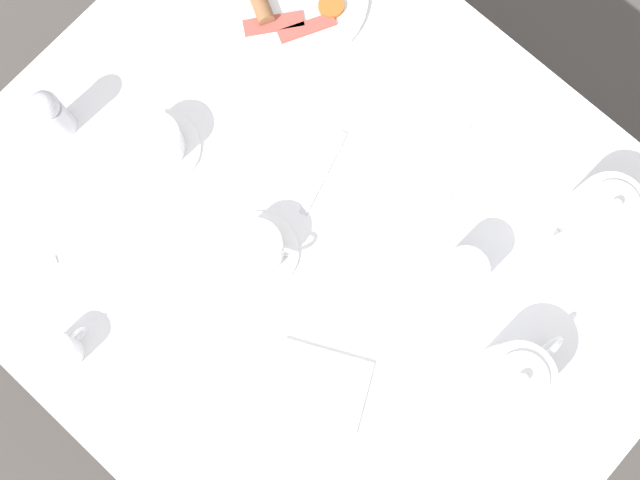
# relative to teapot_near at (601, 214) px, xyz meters

# --- Properties ---
(ground_plane) EXTENTS (8.00, 8.00, 0.00)m
(ground_plane) POSITION_rel_teapot_near_xyz_m (-0.34, 0.31, -0.78)
(ground_plane) COLOR #4C4742
(table) EXTENTS (1.01, 1.19, 0.73)m
(table) POSITION_rel_teapot_near_xyz_m (-0.34, 0.31, -0.11)
(table) COLOR white
(table) RESTS_ON ground_plane
(teapot_near) EXTENTS (0.20, 0.11, 0.13)m
(teapot_near) POSITION_rel_teapot_near_xyz_m (0.00, 0.00, 0.00)
(teapot_near) COLOR white
(teapot_near) RESTS_ON table
(teapot_far) EXTENTS (0.20, 0.11, 0.13)m
(teapot_far) POSITION_rel_teapot_near_xyz_m (-0.30, -0.06, 0.00)
(teapot_far) COLOR white
(teapot_far) RESTS_ON table
(teacup_with_saucer_left) EXTENTS (0.14, 0.14, 0.07)m
(teacup_with_saucer_left) POSITION_rel_teapot_near_xyz_m (-0.40, 0.63, -0.02)
(teacup_with_saucer_left) COLOR white
(teacup_with_saucer_left) RESTS_ON table
(teacup_with_saucer_right) EXTENTS (0.14, 0.14, 0.07)m
(teacup_with_saucer_right) POSITION_rel_teapot_near_xyz_m (-0.42, 0.38, -0.02)
(teacup_with_saucer_right) COLOR white
(teacup_with_saucer_right) RESTS_ON table
(water_glass_short) EXTENTS (0.07, 0.07, 0.10)m
(water_glass_short) POSITION_rel_teapot_near_xyz_m (-0.23, 0.11, -0.00)
(water_glass_short) COLOR white
(water_glass_short) RESTS_ON table
(creamer_jug) EXTENTS (0.08, 0.06, 0.06)m
(creamer_jug) POSITION_rel_teapot_near_xyz_m (-0.75, 0.50, -0.02)
(creamer_jug) COLOR white
(creamer_jug) RESTS_ON table
(salt_grinder) EXTENTS (0.05, 0.05, 0.12)m
(salt_grinder) POSITION_rel_teapot_near_xyz_m (-0.48, 0.78, 0.01)
(salt_grinder) COLOR #BCBCC1
(salt_grinder) RESTS_ON table
(napkin_folded) EXTENTS (0.17, 0.19, 0.01)m
(napkin_folded) POSITION_rel_teapot_near_xyz_m (-0.51, 0.15, -0.05)
(napkin_folded) COLOR white
(napkin_folded) RESTS_ON table
(fork_by_plate) EXTENTS (0.15, 0.08, 0.00)m
(fork_by_plate) POSITION_rel_teapot_near_xyz_m (-0.07, 0.24, -0.05)
(fork_by_plate) COLOR silver
(fork_by_plate) RESTS_ON table
(spoon_for_tea) EXTENTS (0.14, 0.08, 0.00)m
(spoon_for_tea) POSITION_rel_teapot_near_xyz_m (-0.72, 0.65, -0.05)
(spoon_for_tea) COLOR silver
(spoon_for_tea) RESTS_ON table
(fork_spare) EXTENTS (0.16, 0.06, 0.00)m
(fork_spare) POSITION_rel_teapot_near_xyz_m (-0.24, 0.39, -0.05)
(fork_spare) COLOR silver
(fork_spare) RESTS_ON table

